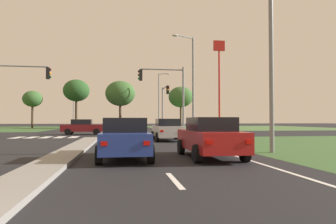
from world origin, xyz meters
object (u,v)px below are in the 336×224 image
Objects in this scene: traffic_signal_near_left at (15,87)px; treeline_third at (76,91)px; fastfood_pole_sign at (219,66)px; car_red_second at (210,137)px; street_lamp_fourth at (73,104)px; traffic_signal_near_right at (168,89)px; traffic_signal_far_right at (164,100)px; pedestrian_at_median at (107,122)px; treeline_fourth at (120,94)px; car_blue_near at (125,138)px; car_maroon_fourth at (83,127)px; street_lamp_second at (191,80)px; treeline_fifth at (181,97)px; treeline_second at (33,99)px; car_silver_third at (167,129)px; street_lamp_third at (160,98)px.

traffic_signal_near_left is 0.64× the size of treeline_third.
traffic_signal_near_left is 0.43× the size of fastfood_pole_sign.
car_red_second is 0.44× the size of street_lamp_fourth.
traffic_signal_far_right is (1.37, 11.48, -0.17)m from traffic_signal_near_right.
pedestrian_at_median is at bearing 133.61° from traffic_signal_far_right.
treeline_fourth is at bearing 144.51° from fastfood_pole_sign.
traffic_signal_near_right reaches higher than car_red_second.
treeline_third reaches higher than traffic_signal_near_left.
pedestrian_at_median is at bearing 107.31° from traffic_signal_near_right.
car_blue_near is 15.03m from traffic_signal_near_right.
car_maroon_fourth is 11.99m from street_lamp_second.
treeline_fourth is at bearing -179.25° from treeline_fifth.
traffic_signal_far_right is at bearing -140.77° from fastfood_pole_sign.
car_maroon_fourth is at bearing -65.78° from treeline_second.
street_lamp_second is 29.15m from treeline_fifth.
traffic_signal_far_right is at bearing 97.02° from street_lamp_second.
traffic_signal_near_left is at bearing -37.33° from car_maroon_fourth.
treeline_third is at bearing 106.77° from car_silver_third.
treeline_fifth is at bearing 77.04° from car_silver_third.
treeline_third reaches higher than treeline_fourth.
street_lamp_fourth is 5.69× the size of pedestrian_at_median.
car_maroon_fourth is at bearing -80.04° from street_lamp_fourth.
street_lamp_third is at bearing 80.82° from car_blue_near.
car_red_second is (3.28, -0.14, 0.01)m from car_blue_near.
car_blue_near is 0.98× the size of car_maroon_fourth.
street_lamp_fourth is 0.70× the size of fastfood_pole_sign.
car_silver_third is 0.47× the size of treeline_fourth.
traffic_signal_far_right is at bearing 120.94° from car_maroon_fourth.
traffic_signal_near_right is 39.60m from treeline_second.
car_silver_third is 0.97× the size of car_maroon_fourth.
street_lamp_third is 1.00× the size of street_lamp_fourth.
street_lamp_second reaches higher than treeline_fourth.
pedestrian_at_median is (9.38, -29.80, -4.26)m from street_lamp_fourth.
treeline_fifth is (27.70, -3.30, 0.45)m from treeline_second.
fastfood_pole_sign is at bearing 39.62° from traffic_signal_near_left.
fastfood_pole_sign reaches higher than car_blue_near.
car_red_second is 10.10m from car_silver_third.
treeline_fourth is (-15.35, 10.94, -3.61)m from fastfood_pole_sign.
car_blue_near is 42.64m from street_lamp_third.
car_red_second is at bearing -89.41° from car_silver_third.
traffic_signal_near_right reaches higher than traffic_signal_near_left.
treeline_fifth is (7.32, 30.63, 1.76)m from traffic_signal_near_right.
treeline_third is 1.09× the size of treeline_fourth.
street_lamp_third is 28.05m from street_lamp_fourth.
car_red_second is at bearing -67.68° from treeline_second.
car_blue_near is at bearing 11.08° from car_maroon_fourth.
street_lamp_third is at bearing 135.62° from fastfood_pole_sign.
pedestrian_at_median is 0.25× the size of treeline_second.
treeline_fourth is (8.26, 30.48, 2.26)m from traffic_signal_near_left.
car_maroon_fourth is 13.35m from pedestrian_at_median.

